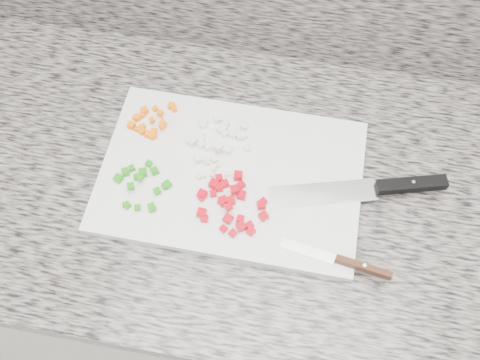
{
  "coord_description": "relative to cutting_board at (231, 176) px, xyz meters",
  "views": [
    {
      "loc": [
        -0.01,
        0.99,
        1.73
      ],
      "look_at": [
        -0.09,
        1.42,
        0.94
      ],
      "focal_mm": 40.0,
      "sensor_mm": 36.0,
      "label": 1
    }
  ],
  "objects": [
    {
      "name": "paring_knife",
      "position": [
        0.22,
        -0.13,
        0.01
      ],
      "size": [
        0.18,
        0.04,
        0.02
      ],
      "rotation": [
        0.0,
        0.0,
        -0.16
      ],
      "color": "silver",
      "rests_on": "cutting_board"
    },
    {
      "name": "onion_pile",
      "position": [
        -0.04,
        0.06,
        0.01
      ],
      "size": [
        0.12,
        0.11,
        0.02
      ],
      "color": "silver",
      "rests_on": "cutting_board"
    },
    {
      "name": "countertop",
      "position": [
        0.11,
        0.0,
        -0.03
      ],
      "size": [
        3.96,
        0.64,
        0.04
      ],
      "primitive_type": "cube",
      "color": "slate",
      "rests_on": "cabinet"
    },
    {
      "name": "green_pepper_pile",
      "position": [
        -0.15,
        -0.05,
        0.01
      ],
      "size": [
        0.1,
        0.1,
        0.02
      ],
      "color": "#21870C",
      "rests_on": "cutting_board"
    },
    {
      "name": "carrot_pile",
      "position": [
        -0.17,
        0.08,
        0.01
      ],
      "size": [
        0.08,
        0.09,
        0.02
      ],
      "color": "#FF6C05",
      "rests_on": "cutting_board"
    },
    {
      "name": "cabinet",
      "position": [
        0.11,
        0.0,
        -0.48
      ],
      "size": [
        3.92,
        0.62,
        0.86
      ],
      "primitive_type": "cube",
      "color": "silver",
      "rests_on": "ground"
    },
    {
      "name": "red_pepper_pile",
      "position": [
        0.01,
        -0.06,
        0.01
      ],
      "size": [
        0.13,
        0.12,
        0.02
      ],
      "color": "#C30211",
      "rests_on": "cutting_board"
    },
    {
      "name": "garlic_pile",
      "position": [
        -0.04,
        -0.0,
        0.01
      ],
      "size": [
        0.06,
        0.05,
        0.01
      ],
      "color": "beige",
      "rests_on": "cutting_board"
    },
    {
      "name": "cutting_board",
      "position": [
        0.0,
        0.0,
        0.0
      ],
      "size": [
        0.46,
        0.31,
        0.02
      ],
      "primitive_type": "cube",
      "rotation": [
        0.0,
        0.0,
        -0.01
      ],
      "color": "silver",
      "rests_on": "countertop"
    },
    {
      "name": "chef_knife",
      "position": [
        0.26,
        0.02,
        0.01
      ],
      "size": [
        0.3,
        0.11,
        0.02
      ],
      "rotation": [
        0.0,
        0.0,
        0.27
      ],
      "color": "silver",
      "rests_on": "cutting_board"
    }
  ]
}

